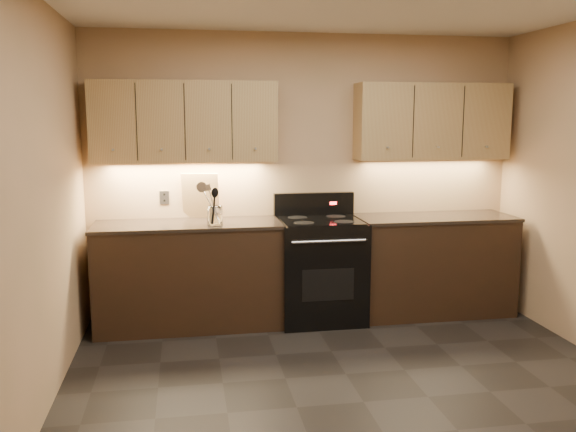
# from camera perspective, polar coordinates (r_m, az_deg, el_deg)

# --- Properties ---
(floor) EXTENTS (4.00, 4.00, 0.00)m
(floor) POSITION_cam_1_polar(r_m,az_deg,el_deg) (4.19, 7.09, -16.88)
(floor) COLOR black
(floor) RESTS_ON ground
(wall_back) EXTENTS (4.00, 0.04, 2.60)m
(wall_back) POSITION_cam_1_polar(r_m,az_deg,el_deg) (5.73, 1.58, 3.81)
(wall_back) COLOR tan
(wall_back) RESTS_ON ground
(wall_left) EXTENTS (0.04, 4.00, 2.60)m
(wall_left) POSITION_cam_1_polar(r_m,az_deg,el_deg) (3.74, -23.26, 0.21)
(wall_left) COLOR tan
(wall_left) RESTS_ON ground
(counter_left) EXTENTS (1.62, 0.62, 0.93)m
(counter_left) POSITION_cam_1_polar(r_m,az_deg,el_deg) (5.47, -9.26, -5.45)
(counter_left) COLOR black
(counter_left) RESTS_ON ground
(counter_right) EXTENTS (1.46, 0.62, 0.93)m
(counter_right) POSITION_cam_1_polar(r_m,az_deg,el_deg) (5.93, 13.41, -4.43)
(counter_right) COLOR black
(counter_right) RESTS_ON ground
(stove) EXTENTS (0.76, 0.68, 1.14)m
(stove) POSITION_cam_1_polar(r_m,az_deg,el_deg) (5.58, 2.99, -4.91)
(stove) COLOR black
(stove) RESTS_ON ground
(upper_cab_left) EXTENTS (1.60, 0.30, 0.70)m
(upper_cab_left) POSITION_cam_1_polar(r_m,az_deg,el_deg) (5.45, -9.64, 8.68)
(upper_cab_left) COLOR tan
(upper_cab_left) RESTS_ON wall_back
(upper_cab_right) EXTENTS (1.44, 0.30, 0.70)m
(upper_cab_right) POSITION_cam_1_polar(r_m,az_deg,el_deg) (5.91, 13.32, 8.59)
(upper_cab_right) COLOR tan
(upper_cab_right) RESTS_ON wall_back
(outlet_plate) EXTENTS (0.08, 0.01, 0.12)m
(outlet_plate) POSITION_cam_1_polar(r_m,az_deg,el_deg) (5.64, -11.49, 1.70)
(outlet_plate) COLOR #B2B5BA
(outlet_plate) RESTS_ON wall_back
(utensil_crock) EXTENTS (0.13, 0.13, 0.16)m
(utensil_crock) POSITION_cam_1_polar(r_m,az_deg,el_deg) (5.24, -6.85, 0.01)
(utensil_crock) COLOR white
(utensil_crock) RESTS_ON counter_left
(cutting_board) EXTENTS (0.35, 0.17, 0.42)m
(cutting_board) POSITION_cam_1_polar(r_m,az_deg,el_deg) (5.59, -8.19, 1.90)
(cutting_board) COLOR tan
(cutting_board) RESTS_ON counter_left
(wooden_spoon) EXTENTS (0.10, 0.13, 0.31)m
(wooden_spoon) POSITION_cam_1_polar(r_m,az_deg,el_deg) (5.23, -7.23, 0.96)
(wooden_spoon) COLOR tan
(wooden_spoon) RESTS_ON utensil_crock
(black_spoon) EXTENTS (0.08, 0.12, 0.31)m
(black_spoon) POSITION_cam_1_polar(r_m,az_deg,el_deg) (5.25, -7.05, 1.03)
(black_spoon) COLOR black
(black_spoon) RESTS_ON utensil_crock
(steel_spatula) EXTENTS (0.19, 0.10, 0.37)m
(steel_spatula) POSITION_cam_1_polar(r_m,az_deg,el_deg) (5.24, -6.58, 1.30)
(steel_spatula) COLOR silver
(steel_spatula) RESTS_ON utensil_crock
(steel_skimmer) EXTENTS (0.24, 0.15, 0.38)m
(steel_skimmer) POSITION_cam_1_polar(r_m,az_deg,el_deg) (5.21, -6.45, 1.32)
(steel_skimmer) COLOR silver
(steel_skimmer) RESTS_ON utensil_crock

